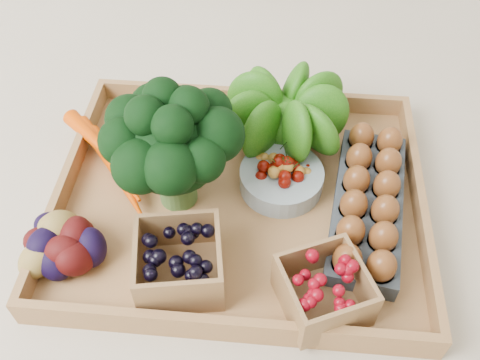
# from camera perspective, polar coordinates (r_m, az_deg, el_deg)

# --- Properties ---
(ground) EXTENTS (4.00, 4.00, 0.00)m
(ground) POSITION_cam_1_polar(r_m,az_deg,el_deg) (0.84, -0.00, -2.67)
(ground) COLOR beige
(ground) RESTS_ON ground
(tray) EXTENTS (0.55, 0.45, 0.01)m
(tray) POSITION_cam_1_polar(r_m,az_deg,el_deg) (0.83, -0.00, -2.35)
(tray) COLOR #A97947
(tray) RESTS_ON ground
(carrots) EXTENTS (0.19, 0.13, 0.04)m
(carrots) POSITION_cam_1_polar(r_m,az_deg,el_deg) (0.88, -13.78, 2.31)
(carrots) COLOR #E74700
(carrots) RESTS_ON tray
(lettuce) EXTENTS (0.14, 0.14, 0.14)m
(lettuce) POSITION_cam_1_polar(r_m,az_deg,el_deg) (0.87, 4.88, 7.72)
(lettuce) COLOR #0F520C
(lettuce) RESTS_ON tray
(broccoli) EXTENTS (0.19, 0.19, 0.15)m
(broccoli) POSITION_cam_1_polar(r_m,az_deg,el_deg) (0.78, -6.98, 1.61)
(broccoli) COLOR black
(broccoli) RESTS_ON tray
(cherry_bowl) EXTENTS (0.13, 0.13, 0.03)m
(cherry_bowl) POSITION_cam_1_polar(r_m,az_deg,el_deg) (0.83, 4.43, 0.13)
(cherry_bowl) COLOR #8C9EA5
(cherry_bowl) RESTS_ON tray
(egg_carton) EXTENTS (0.14, 0.29, 0.03)m
(egg_carton) POSITION_cam_1_polar(r_m,az_deg,el_deg) (0.82, 13.38, -2.80)
(egg_carton) COLOR #383F47
(egg_carton) RESTS_ON tray
(potatoes) EXTENTS (0.14, 0.14, 0.08)m
(potatoes) POSITION_cam_1_polar(r_m,az_deg,el_deg) (0.77, -18.70, -5.85)
(potatoes) COLOR #370809
(potatoes) RESTS_ON tray
(punnet_blackberry) EXTENTS (0.13, 0.13, 0.08)m
(punnet_blackberry) POSITION_cam_1_polar(r_m,az_deg,el_deg) (0.72, -6.50, -8.70)
(punnet_blackberry) COLOR black
(punnet_blackberry) RESTS_ON tray
(punnet_raspberry) EXTENTS (0.14, 0.14, 0.07)m
(punnet_raspberry) POSITION_cam_1_polar(r_m,az_deg,el_deg) (0.71, 8.92, -11.53)
(punnet_raspberry) COLOR maroon
(punnet_raspberry) RESTS_ON tray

